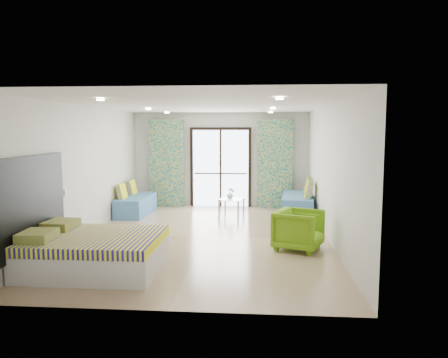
# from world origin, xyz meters

# --- Properties ---
(floor) EXTENTS (5.00, 7.50, 0.01)m
(floor) POSITION_xyz_m (0.00, 0.00, 0.00)
(floor) COLOR #987B5B
(floor) RESTS_ON ground
(ceiling) EXTENTS (5.00, 7.50, 0.01)m
(ceiling) POSITION_xyz_m (0.00, 0.00, 2.70)
(ceiling) COLOR silver
(ceiling) RESTS_ON ground
(wall_back) EXTENTS (5.00, 0.01, 2.70)m
(wall_back) POSITION_xyz_m (0.00, 3.75, 1.35)
(wall_back) COLOR silver
(wall_back) RESTS_ON ground
(wall_front) EXTENTS (5.00, 0.01, 2.70)m
(wall_front) POSITION_xyz_m (0.00, -3.75, 1.35)
(wall_front) COLOR silver
(wall_front) RESTS_ON ground
(wall_left) EXTENTS (0.01, 7.50, 2.70)m
(wall_left) POSITION_xyz_m (-2.50, 0.00, 1.35)
(wall_left) COLOR silver
(wall_left) RESTS_ON ground
(wall_right) EXTENTS (0.01, 7.50, 2.70)m
(wall_right) POSITION_xyz_m (2.50, 0.00, 1.35)
(wall_right) COLOR silver
(wall_right) RESTS_ON ground
(balcony_door) EXTENTS (1.76, 0.08, 2.28)m
(balcony_door) POSITION_xyz_m (0.00, 3.72, 1.26)
(balcony_door) COLOR black
(balcony_door) RESTS_ON floor
(balcony_rail) EXTENTS (1.52, 0.03, 0.04)m
(balcony_rail) POSITION_xyz_m (0.00, 3.73, 0.95)
(balcony_rail) COLOR #595451
(balcony_rail) RESTS_ON balcony_door
(curtain_left) EXTENTS (1.00, 0.10, 2.50)m
(curtain_left) POSITION_xyz_m (-1.55, 3.57, 1.25)
(curtain_left) COLOR silver
(curtain_left) RESTS_ON floor
(curtain_right) EXTENTS (1.00, 0.10, 2.50)m
(curtain_right) POSITION_xyz_m (1.55, 3.57, 1.25)
(curtain_right) COLOR silver
(curtain_right) RESTS_ON floor
(downlight_a) EXTENTS (0.12, 0.12, 0.02)m
(downlight_a) POSITION_xyz_m (-1.40, -2.00, 2.67)
(downlight_a) COLOR #FFE0B2
(downlight_a) RESTS_ON ceiling
(downlight_b) EXTENTS (0.12, 0.12, 0.02)m
(downlight_b) POSITION_xyz_m (1.40, -2.00, 2.67)
(downlight_b) COLOR #FFE0B2
(downlight_b) RESTS_ON ceiling
(downlight_c) EXTENTS (0.12, 0.12, 0.02)m
(downlight_c) POSITION_xyz_m (-1.40, 1.00, 2.67)
(downlight_c) COLOR #FFE0B2
(downlight_c) RESTS_ON ceiling
(downlight_d) EXTENTS (0.12, 0.12, 0.02)m
(downlight_d) POSITION_xyz_m (1.40, 1.00, 2.67)
(downlight_d) COLOR #FFE0B2
(downlight_d) RESTS_ON ceiling
(downlight_e) EXTENTS (0.12, 0.12, 0.02)m
(downlight_e) POSITION_xyz_m (-1.40, 3.00, 2.67)
(downlight_e) COLOR #FFE0B2
(downlight_e) RESTS_ON ceiling
(downlight_f) EXTENTS (0.12, 0.12, 0.02)m
(downlight_f) POSITION_xyz_m (1.40, 3.00, 2.67)
(downlight_f) COLOR #FFE0B2
(downlight_f) RESTS_ON ceiling
(headboard) EXTENTS (0.06, 2.10, 1.50)m
(headboard) POSITION_xyz_m (-2.46, -2.28, 1.05)
(headboard) COLOR black
(headboard) RESTS_ON floor
(switch_plate) EXTENTS (0.02, 0.10, 0.10)m
(switch_plate) POSITION_xyz_m (-2.47, -1.03, 1.05)
(switch_plate) COLOR silver
(switch_plate) RESTS_ON wall_left
(bed) EXTENTS (2.03, 1.66, 0.70)m
(bed) POSITION_xyz_m (-1.48, -2.28, 0.29)
(bed) COLOR silver
(bed) RESTS_ON floor
(daybed_left) EXTENTS (0.71, 1.75, 0.85)m
(daybed_left) POSITION_xyz_m (-2.12, 2.29, 0.27)
(daybed_left) COLOR teal
(daybed_left) RESTS_ON floor
(daybed_right) EXTENTS (0.93, 2.03, 0.97)m
(daybed_right) POSITION_xyz_m (2.12, 2.43, 0.30)
(daybed_right) COLOR teal
(daybed_right) RESTS_ON floor
(coffee_table) EXTENTS (0.72, 0.72, 0.69)m
(coffee_table) POSITION_xyz_m (0.39, 2.59, 0.35)
(coffee_table) COLOR silver
(coffee_table) RESTS_ON floor
(vase) EXTENTS (0.24, 0.24, 0.18)m
(vase) POSITION_xyz_m (0.34, 2.65, 0.48)
(vase) COLOR white
(vase) RESTS_ON coffee_table
(armchair) EXTENTS (0.98, 1.01, 0.81)m
(armchair) POSITION_xyz_m (1.84, -0.83, 0.41)
(armchair) COLOR #68A114
(armchair) RESTS_ON floor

